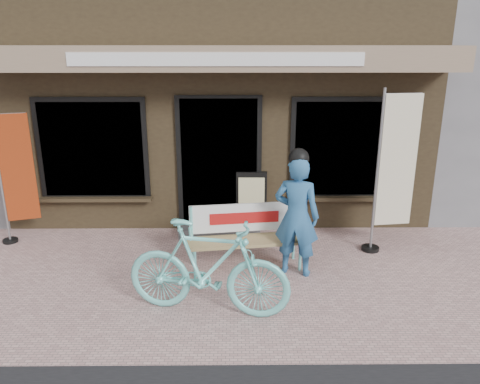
{
  "coord_description": "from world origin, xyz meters",
  "views": [
    {
      "loc": [
        0.27,
        -5.27,
        2.96
      ],
      "look_at": [
        0.32,
        0.7,
        1.05
      ],
      "focal_mm": 35.0,
      "sensor_mm": 36.0,
      "label": 1
    }
  ],
  "objects_px": {
    "bench": "(245,231)",
    "nobori_red": "(15,175)",
    "nobori_cream": "(393,170)",
    "bicycle": "(208,268)",
    "person": "(297,214)",
    "menu_stand": "(251,200)"
  },
  "relations": [
    {
      "from": "bench",
      "to": "nobori_red",
      "type": "distance_m",
      "value": 3.6
    },
    {
      "from": "nobori_cream",
      "to": "bicycle",
      "type": "bearing_deg",
      "value": -153.84
    },
    {
      "from": "bicycle",
      "to": "person",
      "type": "bearing_deg",
      "value": -37.07
    },
    {
      "from": "person",
      "to": "menu_stand",
      "type": "relative_size",
      "value": 1.73
    },
    {
      "from": "bicycle",
      "to": "nobori_red",
      "type": "xyz_separation_m",
      "value": [
        -3.01,
        2.08,
        0.5
      ]
    },
    {
      "from": "menu_stand",
      "to": "bicycle",
      "type": "bearing_deg",
      "value": -101.27
    },
    {
      "from": "person",
      "to": "nobori_cream",
      "type": "bearing_deg",
      "value": 43.99
    },
    {
      "from": "nobori_red",
      "to": "person",
      "type": "bearing_deg",
      "value": -33.42
    },
    {
      "from": "bench",
      "to": "menu_stand",
      "type": "bearing_deg",
      "value": 76.79
    },
    {
      "from": "bicycle",
      "to": "bench",
      "type": "bearing_deg",
      "value": -8.53
    },
    {
      "from": "bicycle",
      "to": "nobori_cream",
      "type": "bearing_deg",
      "value": -44.74
    },
    {
      "from": "bench",
      "to": "menu_stand",
      "type": "distance_m",
      "value": 1.31
    },
    {
      "from": "bench",
      "to": "nobori_red",
      "type": "relative_size",
      "value": 0.8
    },
    {
      "from": "person",
      "to": "nobori_cream",
      "type": "xyz_separation_m",
      "value": [
        1.46,
        0.73,
        0.39
      ]
    },
    {
      "from": "bicycle",
      "to": "nobori_red",
      "type": "bearing_deg",
      "value": 67.03
    },
    {
      "from": "nobori_red",
      "to": "menu_stand",
      "type": "bearing_deg",
      "value": -11.55
    },
    {
      "from": "nobori_cream",
      "to": "menu_stand",
      "type": "bearing_deg",
      "value": 150.72
    },
    {
      "from": "nobori_red",
      "to": "nobori_cream",
      "type": "xyz_separation_m",
      "value": [
        5.57,
        -0.38,
        0.17
      ]
    },
    {
      "from": "nobori_red",
      "to": "bicycle",
      "type": "bearing_deg",
      "value": -52.94
    },
    {
      "from": "bench",
      "to": "bicycle",
      "type": "height_order",
      "value": "bicycle"
    },
    {
      "from": "bicycle",
      "to": "menu_stand",
      "type": "bearing_deg",
      "value": -1.05
    },
    {
      "from": "person",
      "to": "menu_stand",
      "type": "xyz_separation_m",
      "value": [
        -0.54,
        1.53,
        -0.33
      ]
    }
  ]
}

